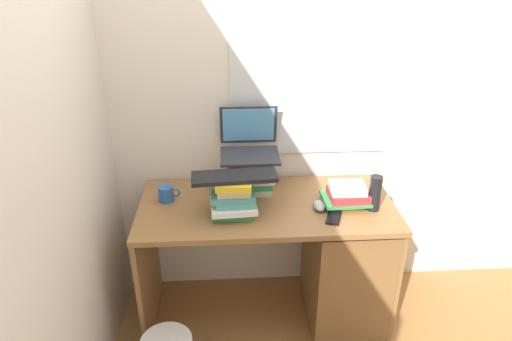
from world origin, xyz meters
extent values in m
plane|color=olive|center=(0.00, 0.00, 0.00)|extent=(6.00, 6.00, 0.00)
cube|color=silver|center=(0.00, 0.36, 1.30)|extent=(6.00, 0.05, 2.60)
cube|color=silver|center=(0.27, 0.32, 1.31)|extent=(0.90, 0.01, 0.80)
cube|color=beige|center=(-0.87, 0.00, 1.30)|extent=(0.05, 6.00, 2.60)
cube|color=olive|center=(0.00, 0.00, 0.75)|extent=(1.35, 0.62, 0.03)
cube|color=olive|center=(-0.66, 0.00, 0.37)|extent=(0.02, 0.57, 0.73)
cube|color=olive|center=(0.66, 0.00, 0.37)|extent=(0.02, 0.57, 0.73)
cube|color=brown|center=(0.45, -0.03, 0.37)|extent=(0.41, 0.53, 0.70)
cube|color=beige|center=(-0.08, 0.14, 0.78)|extent=(0.23, 0.14, 0.03)
cube|color=#338C4C|center=(-0.07, 0.14, 0.81)|extent=(0.22, 0.13, 0.04)
cube|color=white|center=(-0.07, 0.14, 0.84)|extent=(0.25, 0.14, 0.02)
cube|color=#2672B2|center=(-0.07, 0.14, 0.87)|extent=(0.18, 0.13, 0.04)
cube|color=beige|center=(-0.09, 0.13, 0.90)|extent=(0.20, 0.15, 0.02)
cube|color=#8C338C|center=(-0.09, 0.13, 0.93)|extent=(0.24, 0.20, 0.03)
cube|color=#B22D33|center=(-0.09, 0.14, 0.96)|extent=(0.19, 0.20, 0.04)
cube|color=#338C4C|center=(-0.18, -0.08, 0.78)|extent=(0.20, 0.18, 0.04)
cube|color=white|center=(-0.18, -0.10, 0.82)|extent=(0.24, 0.20, 0.03)
cube|color=teal|center=(-0.17, -0.09, 0.85)|extent=(0.21, 0.16, 0.03)
cube|color=teal|center=(-0.18, -0.09, 0.88)|extent=(0.22, 0.16, 0.03)
cube|color=beige|center=(-0.17, -0.08, 0.91)|extent=(0.16, 0.15, 0.04)
cube|color=yellow|center=(-0.17, -0.09, 0.95)|extent=(0.19, 0.20, 0.04)
cube|color=yellow|center=(0.41, -0.03, 0.78)|extent=(0.18, 0.13, 0.02)
cube|color=#338C4C|center=(0.41, -0.03, 0.80)|extent=(0.25, 0.19, 0.02)
cube|color=#B22D33|center=(0.42, -0.04, 0.83)|extent=(0.20, 0.17, 0.04)
cube|color=white|center=(0.42, -0.04, 0.87)|extent=(0.18, 0.15, 0.04)
cube|color=#2D2D33|center=(-0.08, 0.13, 0.99)|extent=(0.31, 0.24, 0.01)
cube|color=#2D2D33|center=(-0.08, 0.28, 1.11)|extent=(0.31, 0.06, 0.23)
cube|color=#59A5E5|center=(-0.08, 0.27, 1.11)|extent=(0.28, 0.05, 0.20)
cube|color=black|center=(-0.17, -0.09, 0.98)|extent=(0.43, 0.17, 0.02)
ellipsoid|color=#A5A8AD|center=(0.27, -0.06, 0.78)|extent=(0.06, 0.10, 0.04)
cylinder|color=#265999|center=(-0.53, 0.07, 0.81)|extent=(0.08, 0.08, 0.09)
torus|color=#265999|center=(-0.48, 0.07, 0.81)|extent=(0.05, 0.01, 0.05)
cylinder|color=black|center=(0.55, -0.09, 0.86)|extent=(0.06, 0.06, 0.19)
cube|color=black|center=(0.33, -0.16, 0.77)|extent=(0.11, 0.15, 0.01)
camera|label=1|loc=(-0.18, -2.08, 2.00)|focal=32.07mm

